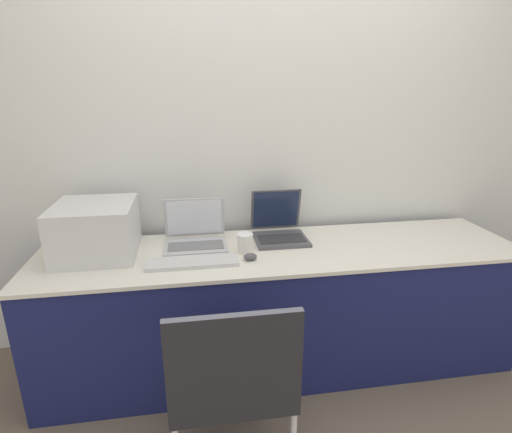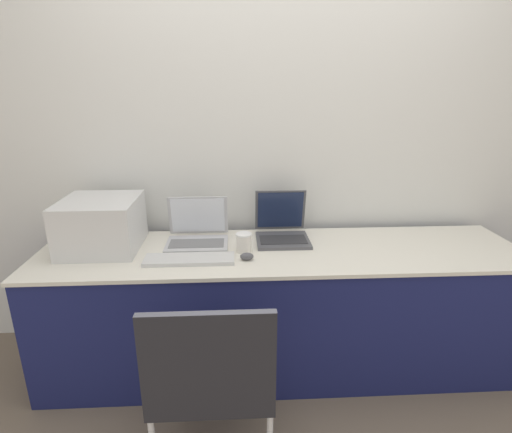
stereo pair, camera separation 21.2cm
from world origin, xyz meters
The scene contains 10 objects.
ground_plane centered at (0.00, 0.00, 0.00)m, with size 14.00×14.00×0.00m, color #6B5B4C.
wall_back centered at (0.00, 0.72, 1.30)m, with size 8.00×0.05×2.60m.
table centered at (0.00, 0.31, 0.36)m, with size 2.61×0.65×0.72m.
printer centered at (-0.97, 0.39, 0.87)m, with size 0.39×0.41×0.27m.
laptop_left centered at (-0.46, 0.44, 0.77)m, with size 0.34×0.28×0.25m.
laptop_right centered at (0.02, 0.48, 0.78)m, with size 0.30×0.31×0.27m.
external_keyboard centered at (-0.48, 0.19, 0.73)m, with size 0.45×0.14×0.02m.
coffee_cup centered at (-0.21, 0.29, 0.77)m, with size 0.08×0.08×0.10m.
mouse centered at (-0.19, 0.19, 0.74)m, with size 0.07×0.04×0.04m.
chair centered at (-0.35, -0.38, 0.50)m, with size 0.47×0.47×0.85m.
Camera 1 is at (-0.46, -1.65, 1.56)m, focal length 28.00 mm.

